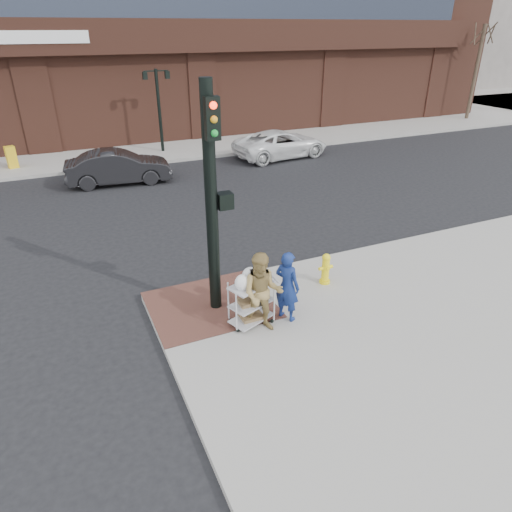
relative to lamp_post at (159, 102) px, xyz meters
name	(u,v)px	position (x,y,z in m)	size (l,w,h in m)	color
ground	(249,324)	(-2.00, -16.00, -2.62)	(220.00, 220.00, 0.00)	black
sidewalk_far	(235,100)	(10.50, 16.00, -2.54)	(65.00, 36.00, 0.15)	#999591
brick_curb_ramp	(211,304)	(-2.60, -15.10, -2.46)	(2.80, 2.40, 0.01)	#522B26
bare_tree_a	(486,22)	(22.00, 0.50, 3.65)	(1.80, 1.80, 7.20)	#382B21
lamp_post	(159,102)	(0.00, 0.00, 0.00)	(1.32, 0.22, 4.00)	black
traffic_signal_pole	(213,197)	(-2.48, -15.23, 0.21)	(0.61, 0.51, 5.00)	black
woman_blue	(287,286)	(-1.23, -16.29, -1.65)	(0.60, 0.39, 1.63)	navy
pedestrian_tan	(262,293)	(-1.90, -16.46, -1.57)	(0.87, 0.68, 1.79)	olive
sedan_dark	(119,167)	(-2.91, -4.30, -1.91)	(1.49, 4.27, 1.41)	black
minivan_white	(281,144)	(5.30, -3.23, -1.94)	(2.24, 4.87, 1.35)	white
utility_cart	(251,299)	(-2.01, -16.14, -1.88)	(1.06, 0.82, 1.31)	#A8A8AD
fire_hydrant	(326,268)	(0.39, -15.31, -2.05)	(0.38, 0.27, 0.82)	yellow
newsbox_yellow	(11,157)	(-7.08, -0.36, -1.98)	(0.41, 0.37, 0.98)	yellow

